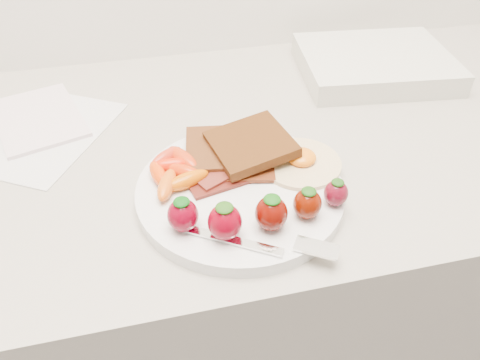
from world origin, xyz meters
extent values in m
cube|color=gray|center=(0.00, 1.70, 0.45)|extent=(2.00, 0.60, 0.90)
cylinder|color=silver|center=(0.03, 1.56, 0.91)|extent=(0.27, 0.27, 0.02)
cube|color=black|center=(0.02, 1.64, 0.93)|extent=(0.12, 0.12, 0.01)
cube|color=black|center=(0.06, 1.62, 0.94)|extent=(0.12, 0.12, 0.02)
cylinder|color=#F4E1C5|center=(0.12, 1.59, 0.92)|extent=(0.15, 0.15, 0.01)
ellipsoid|color=orange|center=(0.12, 1.59, 0.93)|extent=(0.05, 0.05, 0.02)
cube|color=#330703|center=(0.01, 1.57, 0.92)|extent=(0.10, 0.05, 0.00)
cube|color=#39130D|center=(0.03, 1.58, 0.92)|extent=(0.10, 0.04, 0.00)
cube|color=#480A0E|center=(0.02, 1.59, 0.92)|extent=(0.10, 0.07, 0.00)
ellipsoid|color=red|center=(-0.06, 1.61, 0.93)|extent=(0.06, 0.02, 0.02)
ellipsoid|color=red|center=(-0.04, 1.59, 0.93)|extent=(0.05, 0.05, 0.02)
ellipsoid|color=#D65912|center=(-0.07, 1.57, 0.93)|extent=(0.04, 0.06, 0.02)
ellipsoid|color=red|center=(-0.04, 1.62, 0.93)|extent=(0.05, 0.07, 0.02)
ellipsoid|color=red|center=(-0.06, 1.63, 0.93)|extent=(0.05, 0.05, 0.02)
ellipsoid|color=#CC5701|center=(-0.04, 1.58, 0.93)|extent=(0.07, 0.04, 0.02)
ellipsoid|color=#E83E05|center=(-0.07, 1.60, 0.93)|extent=(0.03, 0.06, 0.02)
ellipsoid|color=#650012|center=(-0.05, 1.51, 0.94)|extent=(0.04, 0.04, 0.04)
ellipsoid|color=#08490B|center=(-0.05, 1.51, 0.96)|extent=(0.02, 0.02, 0.01)
ellipsoid|color=#6F0010|center=(-0.01, 1.48, 0.94)|extent=(0.04, 0.04, 0.04)
ellipsoid|color=#1F4D0F|center=(-0.01, 1.48, 0.96)|extent=(0.02, 0.02, 0.01)
ellipsoid|color=#4F0702|center=(0.05, 1.48, 0.94)|extent=(0.04, 0.04, 0.04)
ellipsoid|color=#114F0C|center=(0.05, 1.48, 0.96)|extent=(0.02, 0.02, 0.01)
ellipsoid|color=#540E00|center=(0.09, 1.49, 0.94)|extent=(0.03, 0.03, 0.04)
ellipsoid|color=#18460E|center=(0.09, 1.49, 0.96)|extent=(0.02, 0.02, 0.01)
ellipsoid|color=#5A0919|center=(0.13, 1.50, 0.93)|extent=(0.03, 0.03, 0.03)
ellipsoid|color=#17430E|center=(0.13, 1.50, 0.95)|extent=(0.02, 0.02, 0.01)
cube|color=white|center=(0.00, 1.47, 0.92)|extent=(0.11, 0.07, 0.00)
cube|color=white|center=(0.09, 1.44, 0.92)|extent=(0.05, 0.05, 0.00)
cube|color=silver|center=(-0.24, 1.77, 0.90)|extent=(0.26, 0.29, 0.00)
cube|color=silver|center=(-0.25, 1.81, 0.91)|extent=(0.17, 0.21, 0.01)
cube|color=beige|center=(0.35, 1.84, 0.92)|extent=(0.29, 0.24, 0.04)
camera|label=1|loc=(-0.08, 1.12, 1.32)|focal=35.00mm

